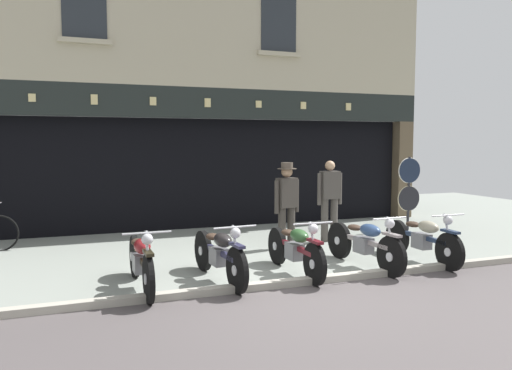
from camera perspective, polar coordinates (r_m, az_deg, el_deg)
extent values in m
cube|color=gray|center=(11.90, -5.42, -5.25)|extent=(23.51, 10.00, 0.08)
cube|color=#AAA596|center=(7.37, 4.82, -11.17)|extent=(23.51, 0.16, 0.18)
cube|color=black|center=(13.97, -7.93, 1.75)|extent=(10.59, 4.00, 2.60)
cube|color=brown|center=(14.37, 16.17, 1.69)|extent=(0.44, 0.36, 2.60)
cube|color=#23282D|center=(12.27, -6.15, 1.96)|extent=(10.13, 0.03, 2.18)
cube|color=black|center=(11.87, -5.69, 9.21)|extent=(11.51, 0.24, 0.70)
cube|color=#DBC684|center=(11.36, -24.03, 9.02)|extent=(0.14, 0.03, 0.16)
cube|color=#DBC684|center=(11.35, -17.84, 9.20)|extent=(0.14, 0.03, 0.21)
cube|color=#DBC684|center=(11.48, -11.58, 9.29)|extent=(0.14, 0.03, 0.18)
cube|color=#DBC684|center=(11.74, -5.50, 9.26)|extent=(0.14, 0.03, 0.20)
cube|color=#DBC684|center=(12.13, 0.30, 9.14)|extent=(0.14, 0.03, 0.16)
cube|color=#DBC684|center=(12.60, 5.38, 8.96)|extent=(0.14, 0.03, 0.18)
cube|color=#DBC684|center=(13.20, 10.42, 8.71)|extent=(0.14, 0.03, 0.18)
cube|color=#B3A98D|center=(12.24, -5.87, 18.09)|extent=(11.51, 0.40, 3.10)
cube|color=#23282D|center=(11.66, -18.88, 18.54)|extent=(0.90, 0.02, 1.30)
cube|color=#B3A98D|center=(11.47, -18.78, 15.19)|extent=(1.10, 0.12, 0.10)
cube|color=#23282D|center=(12.61, 2.59, 17.72)|extent=(0.90, 0.02, 1.30)
cube|color=#B3A98D|center=(12.44, 2.65, 14.61)|extent=(1.10, 0.12, 0.10)
cylinder|color=black|center=(6.62, -12.07, -10.36)|extent=(0.07, 0.63, 0.63)
cylinder|color=silver|center=(6.62, -12.07, -10.36)|extent=(0.10, 0.14, 0.14)
cylinder|color=black|center=(7.93, -13.59, -7.85)|extent=(0.08, 0.63, 0.63)
cylinder|color=silver|center=(7.93, -13.59, -7.85)|extent=(0.11, 0.14, 0.14)
cube|color=black|center=(7.24, -12.92, -8.07)|extent=(0.08, 1.25, 0.07)
cube|color=slate|center=(7.26, -12.91, -8.61)|extent=(0.20, 0.32, 0.26)
ellipsoid|color=maroon|center=(7.04, -12.76, -6.77)|extent=(0.22, 0.46, 0.20)
ellipsoid|color=#38281E|center=(7.44, -13.21, -6.31)|extent=(0.20, 0.30, 0.10)
cube|color=black|center=(6.54, -12.12, -7.51)|extent=(0.10, 0.36, 0.04)
sphere|color=silver|center=(6.56, -12.22, -6.01)|extent=(0.15, 0.15, 0.15)
cylinder|color=silver|center=(6.55, -12.24, -5.32)|extent=(0.62, 0.03, 0.02)
cylinder|color=silver|center=(6.59, -12.16, -7.84)|extent=(0.04, 0.23, 0.62)
cylinder|color=black|center=(6.89, -2.16, -9.62)|extent=(0.12, 0.64, 0.64)
cylinder|color=silver|center=(6.89, -2.16, -9.62)|extent=(0.11, 0.15, 0.14)
cylinder|color=black|center=(8.13, -5.99, -7.40)|extent=(0.13, 0.64, 0.64)
cylinder|color=silver|center=(8.13, -5.99, -7.40)|extent=(0.12, 0.15, 0.14)
cube|color=#2B2A46|center=(7.48, -4.25, -7.52)|extent=(0.18, 1.26, 0.07)
cube|color=slate|center=(7.50, -4.24, -8.05)|extent=(0.23, 0.34, 0.26)
ellipsoid|color=black|center=(7.29, -3.79, -6.24)|extent=(0.26, 0.48, 0.20)
ellipsoid|color=#38281E|center=(7.67, -4.92, -5.85)|extent=(0.22, 0.32, 0.10)
cube|color=#2B2A46|center=(6.82, -2.17, -6.85)|extent=(0.13, 0.37, 0.04)
sphere|color=silver|center=(6.84, -2.37, -5.44)|extent=(0.15, 0.15, 0.15)
cylinder|color=silver|center=(6.83, -2.37, -4.78)|extent=(0.62, 0.08, 0.02)
cylinder|color=silver|center=(6.86, -2.30, -7.19)|extent=(0.06, 0.25, 0.61)
cylinder|color=black|center=(7.32, 6.67, -8.88)|extent=(0.07, 0.62, 0.62)
cylinder|color=silver|center=(7.32, 6.67, -8.88)|extent=(0.10, 0.14, 0.14)
cylinder|color=black|center=(8.51, 2.42, -6.90)|extent=(0.08, 0.62, 0.62)
cylinder|color=silver|center=(8.51, 2.42, -6.90)|extent=(0.11, 0.14, 0.14)
cube|color=#57121A|center=(7.88, 4.38, -6.97)|extent=(0.08, 1.25, 0.07)
cube|color=slate|center=(7.90, 4.38, -7.47)|extent=(0.20, 0.32, 0.26)
ellipsoid|color=#2D532B|center=(7.70, 4.91, -5.74)|extent=(0.22, 0.46, 0.20)
ellipsoid|color=#38281E|center=(8.06, 3.65, -5.39)|extent=(0.20, 0.30, 0.10)
cube|color=#57121A|center=(7.25, 6.69, -6.35)|extent=(0.10, 0.36, 0.04)
sphere|color=silver|center=(7.27, 6.49, -4.95)|extent=(0.15, 0.15, 0.15)
cylinder|color=silver|center=(7.25, 6.49, -4.32)|extent=(0.62, 0.03, 0.02)
cylinder|color=silver|center=(7.29, 6.54, -6.60)|extent=(0.04, 0.28, 0.61)
cylinder|color=black|center=(7.94, 15.09, -7.86)|extent=(0.11, 0.64, 0.63)
cylinder|color=silver|center=(7.94, 15.09, -7.86)|extent=(0.11, 0.15, 0.14)
cylinder|color=black|center=(9.04, 9.41, -6.21)|extent=(0.12, 0.64, 0.63)
cylinder|color=silver|center=(9.04, 9.41, -6.21)|extent=(0.12, 0.15, 0.14)
cube|color=gray|center=(8.46, 12.08, -6.19)|extent=(0.15, 1.29, 0.07)
cube|color=slate|center=(8.47, 12.07, -6.66)|extent=(0.22, 0.33, 0.26)
ellipsoid|color=navy|center=(8.29, 12.79, -5.02)|extent=(0.25, 0.47, 0.20)
ellipsoid|color=#38281E|center=(8.63, 11.10, -4.75)|extent=(0.22, 0.31, 0.10)
cube|color=gray|center=(7.87, 15.15, -5.46)|extent=(0.12, 0.37, 0.04)
sphere|color=silver|center=(7.89, 14.89, -4.23)|extent=(0.15, 0.15, 0.15)
cylinder|color=silver|center=(7.88, 14.91, -3.66)|extent=(0.62, 0.06, 0.02)
cylinder|color=silver|center=(7.91, 14.95, -5.76)|extent=(0.05, 0.23, 0.62)
cylinder|color=black|center=(8.61, 21.07, -7.09)|extent=(0.08, 0.62, 0.62)
cylinder|color=silver|center=(8.61, 21.07, -7.09)|extent=(0.10, 0.14, 0.14)
cylinder|color=black|center=(9.67, 15.70, -5.66)|extent=(0.09, 0.62, 0.62)
cylinder|color=silver|center=(9.67, 15.70, -5.66)|extent=(0.11, 0.14, 0.14)
cube|color=#202E48|center=(9.10, 18.25, -5.60)|extent=(0.08, 1.27, 0.07)
cube|color=slate|center=(9.12, 18.23, -6.03)|extent=(0.20, 0.32, 0.26)
ellipsoid|color=#A29B83|center=(8.94, 18.93, -4.50)|extent=(0.23, 0.46, 0.20)
ellipsoid|color=#38281E|center=(9.27, 17.33, -4.27)|extent=(0.20, 0.30, 0.10)
cube|color=#202E48|center=(8.55, 21.14, -4.93)|extent=(0.10, 0.36, 0.04)
sphere|color=silver|center=(8.57, 20.91, -3.74)|extent=(0.15, 0.15, 0.15)
cylinder|color=silver|center=(8.55, 20.93, -3.21)|extent=(0.62, 0.03, 0.02)
cylinder|color=silver|center=(8.58, 20.96, -5.15)|extent=(0.04, 0.26, 0.61)
cylinder|color=#38332D|center=(9.82, 4.00, -4.74)|extent=(0.15, 0.15, 0.81)
cylinder|color=#38332D|center=(9.69, 2.96, -4.86)|extent=(0.15, 0.15, 0.81)
cube|color=#38332D|center=(9.67, 3.51, -0.87)|extent=(0.42, 0.30, 0.57)
cube|color=white|center=(9.75, 3.11, -0.42)|extent=(0.14, 0.05, 0.32)
cube|color=brown|center=(9.77, 3.06, -0.48)|extent=(0.05, 0.02, 0.30)
cylinder|color=#38332D|center=(9.82, 4.61, -1.21)|extent=(0.09, 0.09, 0.63)
cylinder|color=#38332D|center=(9.54, 2.37, -1.38)|extent=(0.09, 0.09, 0.63)
sphere|color=#9E7A5B|center=(9.64, 3.52, 1.50)|extent=(0.22, 0.22, 0.22)
cylinder|color=#4C4238|center=(9.63, 3.52, 1.86)|extent=(0.37, 0.37, 0.01)
cylinder|color=#4C4238|center=(9.63, 3.52, 2.21)|extent=(0.23, 0.23, 0.12)
cylinder|color=#47423D|center=(10.61, 8.82, -3.83)|extent=(0.15, 0.15, 0.90)
cylinder|color=#47423D|center=(10.50, 7.78, -3.91)|extent=(0.15, 0.15, 0.90)
cube|color=#47423D|center=(10.47, 8.35, 0.01)|extent=(0.38, 0.22, 0.57)
cube|color=white|center=(10.56, 8.05, 0.43)|extent=(0.14, 0.02, 0.32)
cube|color=brown|center=(10.58, 8.02, 0.37)|extent=(0.05, 0.01, 0.30)
cylinder|color=#47423D|center=(10.59, 9.46, -0.39)|extent=(0.09, 0.09, 0.65)
cylinder|color=#47423D|center=(10.37, 7.21, -0.48)|extent=(0.09, 0.09, 0.65)
sphere|color=tan|center=(10.44, 8.38, 2.18)|extent=(0.20, 0.20, 0.20)
cylinder|color=#232328|center=(12.26, 16.88, -0.92)|extent=(0.06, 0.06, 1.71)
cylinder|color=#192338|center=(12.21, 16.99, 1.58)|extent=(0.57, 0.03, 0.57)
torus|color=silver|center=(12.22, 16.95, 1.59)|extent=(0.60, 0.04, 0.60)
cylinder|color=black|center=(12.26, 16.92, -1.47)|extent=(0.57, 0.03, 0.57)
torus|color=beige|center=(12.27, 16.88, -1.47)|extent=(0.60, 0.04, 0.60)
cube|color=silver|center=(11.77, -15.11, 3.56)|extent=(0.67, 0.02, 0.92)
cube|color=#511E19|center=(11.76, -15.15, 5.32)|extent=(0.67, 0.01, 0.20)
cube|color=silver|center=(11.72, -21.07, 2.91)|extent=(0.74, 0.02, 1.01)
cube|color=#232328|center=(11.70, -21.13, 4.89)|extent=(0.74, 0.01, 0.20)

